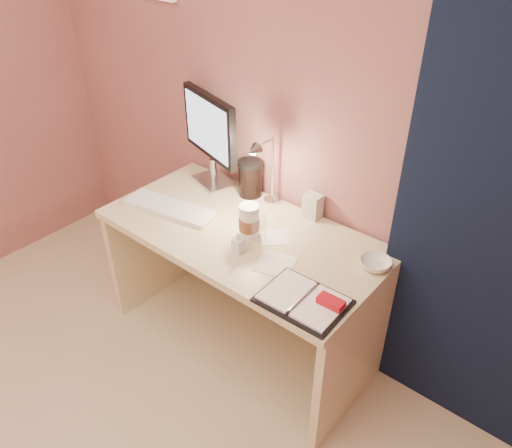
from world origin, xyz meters
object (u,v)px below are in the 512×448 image
Objects in this scene: keyboard at (170,208)px; lotion_bottle at (238,242)px; clear_cup at (259,227)px; dark_jar at (250,180)px; product_box at (313,206)px; monitor at (211,132)px; coffee_cup at (249,221)px; desk_lamp at (260,167)px; bowl at (375,264)px; desk at (252,260)px; planner at (305,300)px.

lotion_bottle is (0.51, -0.05, 0.04)m from keyboard.
dark_jar is at bearing 135.70° from clear_cup.
dark_jar reaches higher than product_box.
lotion_bottle is (-0.00, -0.14, -0.01)m from clear_cup.
product_box is at bearing 4.17° from dark_jar.
monitor is 2.90× the size of dark_jar.
coffee_cup is 1.50× the size of lotion_bottle.
coffee_cup is at bearing -64.99° from desk_lamp.
monitor is at bearing 174.48° from bowl.
clear_cup reaches higher than keyboard.
coffee_cup is 1.25× the size of product_box.
bowl is 0.61m from lotion_bottle.
clear_cup is (0.51, 0.09, 0.06)m from keyboard.
bowl is at bearing -9.22° from dark_jar.
desk_lamp reaches higher than product_box.
planner reaches higher than desk.
coffee_cup is 0.37m from dark_jar.
monitor reaches higher than clear_cup.
planner is (0.93, -0.13, 0.00)m from keyboard.
keyboard is 3.65× the size of bowl.
desk_lamp is at bearing 114.58° from lotion_bottle.
desk_lamp reaches higher than dark_jar.
lotion_bottle is 0.28× the size of desk_lamp.
keyboard is 0.52m from clear_cup.
product_box is at bearing 159.87° from bowl.
clear_cup is at bearing -34.80° from desk.
coffee_cup is 0.61m from bowl.
bowl is at bearing 2.93° from keyboard.
desk_lamp is at bearing 9.12° from monitor.
dark_jar reaches higher than keyboard.
keyboard is 0.44m from dark_jar.
desk is 0.71m from monitor.
desk is at bearing 149.37° from planner.
dark_jar is at bearing 124.17° from lotion_bottle.
dark_jar is (0.22, 0.38, 0.08)m from keyboard.
product_box reaches higher than desk.
desk_lamp is at bearing 113.89° from desk.
desk_lamp is (-0.25, -0.11, 0.18)m from product_box.
coffee_cup reaches higher than planner.
product_box is at bearing 65.45° from coffee_cup.
planner is at bearing -56.82° from product_box.
bowl is at bearing 11.19° from monitor.
desk is at bearing -67.93° from desk_lamp.
coffee_cup is (0.48, -0.26, -0.23)m from monitor.
lotion_bottle is at bearing -69.06° from coffee_cup.
bowl is 0.47m from product_box.
bowl is (0.11, 0.37, 0.01)m from planner.
desk_lamp reaches higher than clear_cup.
monitor is 0.33m from dark_jar.
lotion_bottle is at bearing -19.87° from monitor.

